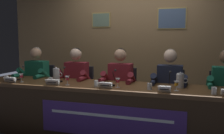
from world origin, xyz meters
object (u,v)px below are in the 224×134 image
Objects in this scene: nameplate_center at (105,85)px; conference_table at (110,103)px; microphone_left at (62,77)px; nameplate_right at (164,89)px; nameplate_far_left at (10,80)px; water_pitcher_right_side at (180,81)px; microphone_right at (170,82)px; juice_glass_left at (67,79)px; chair_far_left at (42,91)px; water_cup_center at (96,84)px; juice_glass_center at (118,81)px; nameplate_left at (53,82)px; water_cup_right at (150,87)px; water_cup_far_right at (214,91)px; juice_glass_right at (176,84)px; water_cup_left at (51,81)px; panelist_left at (74,80)px; chair_far_right at (223,105)px; chair_left at (80,94)px; chair_center at (122,97)px; panelist_right at (169,85)px; chair_right at (170,101)px; water_pitcher_left_side at (56,75)px; microphone_far_left at (20,75)px; juice_glass_far_left at (21,76)px; panelist_center at (119,82)px; water_cup_far_left at (6,78)px; panelist_far_left at (34,78)px.

conference_table is at bearing 86.36° from nameplate_center.
nameplate_right is at bearing -11.15° from microphone_left.
water_pitcher_right_side is (2.40, 0.35, 0.05)m from nameplate_far_left.
juice_glass_left is at bearing -171.40° from microphone_right.
water_cup_center is at bearing -29.66° from chair_far_left.
nameplate_left is at bearing -172.93° from juice_glass_center.
water_cup_right is 1.00× the size of water_cup_far_right.
water_cup_left is at bearing 179.89° from juice_glass_right.
water_cup_far_right is at bearing -15.51° from panelist_left.
water_cup_left is 1.81m from water_pitcher_right_side.
nameplate_left is 0.22× the size of chair_far_right.
chair_center is at bearing 0.00° from chair_left.
water_cup_left is (0.61, 0.13, -0.00)m from nameplate_far_left.
panelist_right is 0.57m from water_cup_right.
chair_far_left and chair_right have the same top height.
juice_glass_center is at bearing -12.10° from water_pitcher_left_side.
chair_far_left is 4.25× the size of microphone_far_left.
water_cup_right is (0.55, -0.74, 0.34)m from chair_center.
juice_glass_right is at bearing 0.93° from juice_glass_far_left.
water_cup_center is at bearing -0.98° from juice_glass_far_left.
water_cup_left is 1.02m from panelist_center.
water_cup_center is 1.00× the size of water_cup_far_right.
microphone_left is 1.03× the size of water_pitcher_right_side.
microphone_right is 1.03× the size of water_pitcher_right_side.
microphone_right reaches higher than water_cup_right.
nameplate_left is (-0.78, -0.15, 0.27)m from conference_table.
water_cup_right is at bearing -110.39° from panelist_right.
water_cup_far_left reaches higher than nameplate_center.
panelist_right is 0.80m from water_cup_far_right.
chair_center is at bearing 24.56° from water_cup_far_left.
conference_table is at bearing 7.32° from juice_glass_left.
microphone_right is (2.29, -0.34, 0.10)m from panelist_far_left.
microphone_left reaches higher than water_cup_center.
juice_glass_left is (0.89, 0.08, 0.05)m from nameplate_far_left.
nameplate_right is at bearing -12.54° from conference_table.
water_cup_left is 2.51m from chair_far_right.
water_cup_far_left is at bearing -174.25° from water_pitcher_right_side.
water_cup_left is (0.62, -0.51, 0.06)m from panelist_far_left.
nameplate_center is (1.34, -0.08, -0.05)m from juice_glass_far_left.
microphone_right is at bearing -1.80° from water_pitcher_left_side.
panelist_right is 14.67× the size of water_cup_right.
nameplate_right is at bearing -4.67° from water_cup_left.
nameplate_left is 2.45m from chair_far_right.
microphone_left is 1.68m from juice_glass_right.
panelist_center is at bearing 23.08° from nameplate_far_left.
water_cup_center is (-0.15, -0.57, 0.06)m from panelist_center.
chair_far_right is (2.25, 0.00, 0.00)m from chair_left.
water_cup_far_left is at bearing -102.76° from panelist_far_left.
panelist_left is 1.00× the size of panelist_right.
chair_center is 1.00× the size of chair_right.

